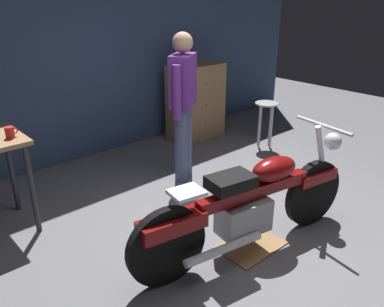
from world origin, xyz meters
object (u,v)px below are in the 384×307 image
(wooden_dresser, at_px, (196,102))
(mug_red_diner, at_px, (10,132))
(motorcycle, at_px, (251,203))
(shop_stool, at_px, (266,113))
(person_standing, at_px, (183,101))

(wooden_dresser, bearing_deg, mug_red_diner, -165.21)
(mug_red_diner, bearing_deg, wooden_dresser, 14.79)
(motorcycle, xyz_separation_m, shop_stool, (2.00, 1.42, 0.05))
(person_standing, xyz_separation_m, mug_red_diner, (-1.81, 0.16, 0.02))
(motorcycle, distance_m, person_standing, 1.61)
(motorcycle, distance_m, shop_stool, 2.46)
(motorcycle, relative_size, person_standing, 1.30)
(person_standing, height_order, wooden_dresser, person_standing)
(motorcycle, height_order, wooden_dresser, wooden_dresser)
(wooden_dresser, distance_m, mug_red_diner, 2.95)
(motorcycle, height_order, shop_stool, motorcycle)
(motorcycle, xyz_separation_m, wooden_dresser, (1.53, 2.35, 0.10))
(person_standing, height_order, shop_stool, person_standing)
(motorcycle, xyz_separation_m, mug_red_diner, (-1.30, 1.60, 0.50))
(shop_stool, relative_size, mug_red_diner, 5.89)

